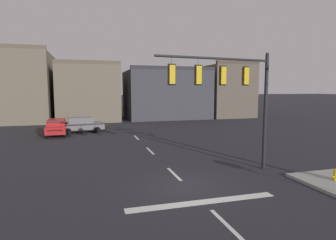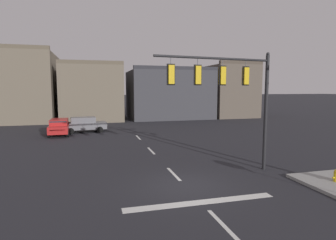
# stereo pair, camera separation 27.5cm
# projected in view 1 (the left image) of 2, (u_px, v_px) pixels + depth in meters

# --- Properties ---
(ground_plane) EXTENTS (400.00, 400.00, 0.00)m
(ground_plane) POSITION_uv_depth(u_px,v_px,m) (187.00, 186.00, 13.50)
(ground_plane) COLOR #232328
(stop_bar_paint) EXTENTS (6.40, 0.50, 0.01)m
(stop_bar_paint) POSITION_uv_depth(u_px,v_px,m) (203.00, 202.00, 11.58)
(stop_bar_paint) COLOR silver
(stop_bar_paint) RESTS_ON ground
(lane_centreline) EXTENTS (0.16, 26.40, 0.01)m
(lane_centreline) POSITION_uv_depth(u_px,v_px,m) (174.00, 174.00, 15.41)
(lane_centreline) COLOR silver
(lane_centreline) RESTS_ON ground
(signal_mast_near_side) EXTENTS (6.69, 0.90, 6.59)m
(signal_mast_near_side) POSITION_uv_depth(u_px,v_px,m) (231.00, 87.00, 15.03)
(signal_mast_near_side) COLOR black
(signal_mast_near_side) RESTS_ON ground
(car_lot_nearside) EXTENTS (4.58, 2.25, 1.61)m
(car_lot_nearside) POSITION_uv_depth(u_px,v_px,m) (82.00, 124.00, 29.93)
(car_lot_nearside) COLOR slate
(car_lot_nearside) RESTS_ON ground
(car_lot_middle) EXTENTS (1.97, 4.48, 1.61)m
(car_lot_middle) POSITION_uv_depth(u_px,v_px,m) (57.00, 127.00, 28.06)
(car_lot_middle) COLOR #A81E1E
(car_lot_middle) RESTS_ON ground
(fire_hydrant) EXTENTS (0.40, 0.30, 0.75)m
(fire_hydrant) POSITION_uv_depth(u_px,v_px,m) (335.00, 177.00, 13.80)
(fire_hydrant) COLOR gold
(fire_hydrant) RESTS_ON ground
(building_row) EXTENTS (40.28, 13.97, 9.97)m
(building_row) POSITION_uv_depth(u_px,v_px,m) (105.00, 91.00, 43.18)
(building_row) COLOR #665B4C
(building_row) RESTS_ON ground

